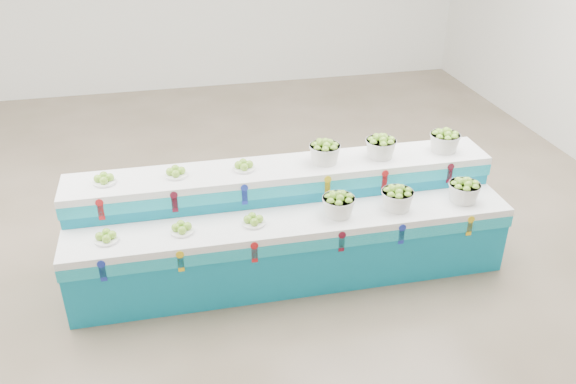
% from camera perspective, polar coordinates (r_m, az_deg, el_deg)
% --- Properties ---
extents(ground, '(10.00, 10.00, 0.00)m').
position_cam_1_polar(ground, '(6.70, -6.12, -3.92)').
color(ground, brown).
rests_on(ground, ground).
extents(display_stand, '(4.23, 1.13, 1.02)m').
position_cam_1_polar(display_stand, '(5.86, 0.00, -3.07)').
color(display_stand, '#0D81A3').
rests_on(display_stand, ground).
extents(plate_lower_left, '(0.22, 0.22, 0.10)m').
position_cam_1_polar(plate_lower_left, '(5.45, -17.01, -4.05)').
color(plate_lower_left, white).
rests_on(plate_lower_left, display_stand).
extents(plate_lower_mid, '(0.22, 0.22, 0.10)m').
position_cam_1_polar(plate_lower_mid, '(5.41, -10.13, -3.37)').
color(plate_lower_mid, white).
rests_on(plate_lower_mid, display_stand).
extents(plate_lower_right, '(0.22, 0.22, 0.10)m').
position_cam_1_polar(plate_lower_right, '(5.45, -3.32, -2.64)').
color(plate_lower_right, white).
rests_on(plate_lower_right, display_stand).
extents(basket_lower_left, '(0.31, 0.31, 0.23)m').
position_cam_1_polar(basket_lower_left, '(5.57, 4.85, -1.15)').
color(basket_lower_left, silver).
rests_on(basket_lower_left, display_stand).
extents(basket_lower_mid, '(0.31, 0.31, 0.23)m').
position_cam_1_polar(basket_lower_mid, '(5.75, 10.40, -0.52)').
color(basket_lower_mid, silver).
rests_on(basket_lower_mid, display_stand).
extents(basket_lower_right, '(0.31, 0.31, 0.23)m').
position_cam_1_polar(basket_lower_right, '(6.03, 16.48, 0.17)').
color(basket_lower_right, silver).
rests_on(basket_lower_right, display_stand).
extents(plate_upper_left, '(0.22, 0.22, 0.10)m').
position_cam_1_polar(plate_upper_left, '(5.75, -17.19, 1.25)').
color(plate_upper_left, white).
rests_on(plate_upper_left, display_stand).
extents(plate_upper_mid, '(0.22, 0.22, 0.10)m').
position_cam_1_polar(plate_upper_mid, '(5.72, -10.68, 1.93)').
color(plate_upper_mid, white).
rests_on(plate_upper_mid, display_stand).
extents(plate_upper_right, '(0.22, 0.22, 0.10)m').
position_cam_1_polar(plate_upper_right, '(5.76, -4.24, 2.58)').
color(plate_upper_right, white).
rests_on(plate_upper_right, display_stand).
extents(basket_upper_left, '(0.31, 0.31, 0.23)m').
position_cam_1_polar(basket_upper_left, '(5.88, 3.54, 3.89)').
color(basket_upper_left, silver).
rests_on(basket_upper_left, display_stand).
extents(basket_upper_mid, '(0.31, 0.31, 0.23)m').
position_cam_1_polar(basket_upper_mid, '(6.05, 8.86, 4.34)').
color(basket_upper_mid, silver).
rests_on(basket_upper_mid, display_stand).
extents(basket_upper_right, '(0.31, 0.31, 0.23)m').
position_cam_1_polar(basket_upper_right, '(6.32, 14.75, 4.80)').
color(basket_upper_right, silver).
rests_on(basket_upper_right, display_stand).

